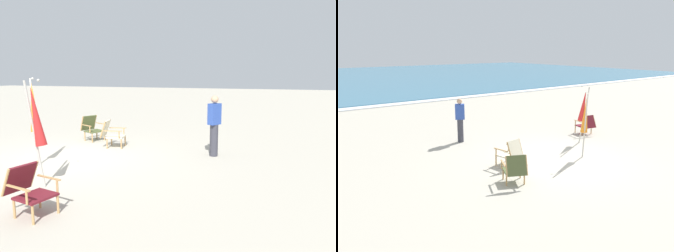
% 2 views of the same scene
% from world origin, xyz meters
% --- Properties ---
extents(ground_plane, '(80.00, 80.00, 0.00)m').
position_xyz_m(ground_plane, '(0.00, 0.00, 0.00)').
color(ground_plane, '#B7AF9E').
extents(sea, '(80.00, 40.00, 0.10)m').
position_xyz_m(sea, '(0.00, 33.58, 0.05)').
color(sea, teal).
rests_on(sea, ground).
extents(surf_band, '(80.00, 1.10, 0.06)m').
position_xyz_m(surf_band, '(0.00, 13.28, 0.03)').
color(surf_band, white).
rests_on(surf_band, ground).
extents(beach_chair_far_center, '(0.81, 0.86, 0.81)m').
position_xyz_m(beach_chair_far_center, '(-2.36, -0.63, 0.43)').
color(beach_chair_far_center, '#515B33').
rests_on(beach_chair_far_center, ground).
extents(beach_chair_mid_center, '(0.71, 0.83, 0.80)m').
position_xyz_m(beach_chair_mid_center, '(3.03, 1.50, 0.43)').
color(beach_chair_mid_center, maroon).
rests_on(beach_chair_mid_center, ground).
extents(beach_chair_back_left, '(0.70, 0.77, 0.82)m').
position_xyz_m(beach_chair_back_left, '(-1.63, 0.48, 0.43)').
color(beach_chair_back_left, beige).
rests_on(beach_chair_back_left, ground).
extents(umbrella_furled_red, '(0.28, 0.43, 2.11)m').
position_xyz_m(umbrella_furled_red, '(1.93, 0.79, 1.38)').
color(umbrella_furled_red, '#B7B2A8').
rests_on(umbrella_furled_red, ground).
extents(umbrella_furled_orange, '(0.39, 0.42, 2.12)m').
position_xyz_m(umbrella_furled_orange, '(0.67, -0.33, 1.38)').
color(umbrella_furled_orange, '#B7B2A8').
rests_on(umbrella_furled_orange, ground).
extents(person_near_chairs, '(0.39, 0.34, 1.63)m').
position_xyz_m(person_near_chairs, '(-1.53, 3.61, 0.84)').
color(person_near_chairs, '#383842').
rests_on(person_near_chairs, ground).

